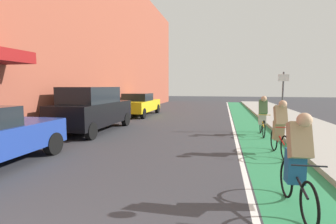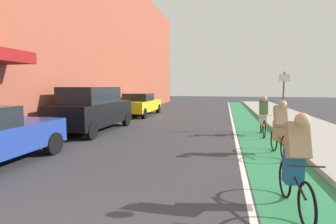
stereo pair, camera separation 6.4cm
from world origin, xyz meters
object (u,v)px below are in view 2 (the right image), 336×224
parked_sedan_yellow_cab (140,104)px  cyclist_lead (296,160)px  cyclist_trailing (263,116)px  street_sign_post (283,95)px  cyclist_mid (279,126)px  parked_suv_black (93,109)px

parked_sedan_yellow_cab → cyclist_lead: (6.85, -12.15, 0.06)m
cyclist_trailing → street_sign_post: street_sign_post is taller
cyclist_trailing → cyclist_mid: bearing=-89.5°
parked_sedan_yellow_cab → street_sign_post: 9.50m
parked_suv_black → street_sign_post: bearing=10.7°
parked_suv_black → parked_sedan_yellow_cab: bearing=90.0°
parked_sedan_yellow_cab → cyclist_mid: cyclist_mid is taller
parked_suv_black → cyclist_lead: (6.85, -5.87, -0.17)m
cyclist_lead → cyclist_trailing: (0.42, 6.48, -0.04)m
parked_sedan_yellow_cab → street_sign_post: bearing=-30.0°
parked_suv_black → parked_sedan_yellow_cab: size_ratio=1.01×
parked_sedan_yellow_cab → cyclist_mid: size_ratio=2.61×
cyclist_lead → street_sign_post: (1.35, 7.42, 0.78)m
parked_sedan_yellow_cab → cyclist_lead: 13.94m
parked_sedan_yellow_cab → cyclist_trailing: (7.27, -5.67, 0.03)m
parked_sedan_yellow_cab → street_sign_post: (8.20, -4.73, 0.84)m
parked_suv_black → cyclist_lead: size_ratio=2.64×
parked_suv_black → cyclist_lead: bearing=-40.6°
parked_suv_black → cyclist_trailing: size_ratio=2.61×
cyclist_lead → street_sign_post: street_sign_post is taller
parked_sedan_yellow_cab → cyclist_lead: bearing=-60.6°
parked_suv_black → cyclist_mid: (7.29, -2.40, -0.17)m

